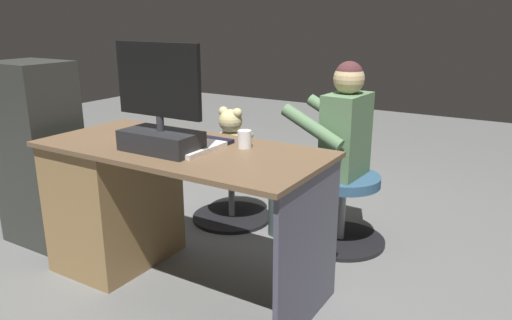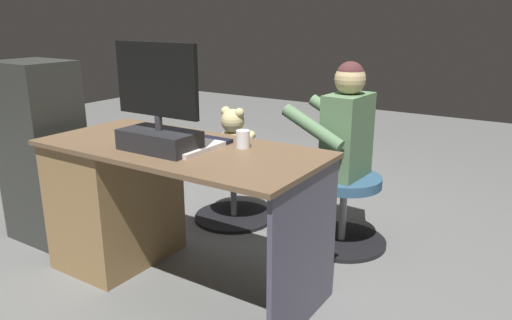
# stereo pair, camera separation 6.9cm
# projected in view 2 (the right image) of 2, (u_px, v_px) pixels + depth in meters

# --- Properties ---
(ground_plane) EXTENTS (10.00, 10.00, 0.00)m
(ground_plane) POSITION_uv_depth(u_px,v_px,m) (227.00, 252.00, 2.96)
(ground_plane) COLOR slate
(desk) EXTENTS (1.48, 0.68, 0.75)m
(desk) POSITION_uv_depth(u_px,v_px,m) (128.00, 197.00, 2.74)
(desk) COLOR brown
(desk) RESTS_ON ground_plane
(monitor) EXTENTS (0.48, 0.21, 0.51)m
(monitor) POSITION_uv_depth(u_px,v_px,m) (158.00, 119.00, 2.31)
(monitor) COLOR #242528
(monitor) RESTS_ON desk
(keyboard) EXTENTS (0.42, 0.14, 0.02)m
(keyboard) POSITION_uv_depth(u_px,v_px,m) (193.00, 138.00, 2.54)
(keyboard) COLOR black
(keyboard) RESTS_ON desk
(computer_mouse) EXTENTS (0.06, 0.10, 0.04)m
(computer_mouse) POSITION_uv_depth(u_px,v_px,m) (150.00, 129.00, 2.71)
(computer_mouse) COLOR #281D27
(computer_mouse) RESTS_ON desk
(cup) EXTENTS (0.07, 0.07, 0.09)m
(cup) POSITION_uv_depth(u_px,v_px,m) (243.00, 139.00, 2.39)
(cup) COLOR white
(cup) RESTS_ON desk
(tv_remote) EXTENTS (0.05, 0.15, 0.02)m
(tv_remote) POSITION_uv_depth(u_px,v_px,m) (137.00, 139.00, 2.53)
(tv_remote) COLOR black
(tv_remote) RESTS_ON desk
(notebook_binder) EXTENTS (0.22, 0.30, 0.02)m
(notebook_binder) POSITION_uv_depth(u_px,v_px,m) (189.00, 147.00, 2.37)
(notebook_binder) COLOR silver
(notebook_binder) RESTS_ON desk
(office_chair_teddy) EXTENTS (0.55, 0.55, 0.44)m
(office_chair_teddy) POSITION_uv_depth(u_px,v_px,m) (234.00, 185.00, 3.38)
(office_chair_teddy) COLOR black
(office_chair_teddy) RESTS_ON ground_plane
(teddy_bear) EXTENTS (0.24, 0.24, 0.35)m
(teddy_bear) POSITION_uv_depth(u_px,v_px,m) (234.00, 135.00, 3.29)
(teddy_bear) COLOR tan
(teddy_bear) RESTS_ON office_chair_teddy
(visitor_chair) EXTENTS (0.55, 0.55, 0.44)m
(visitor_chair) POSITION_uv_depth(u_px,v_px,m) (343.00, 205.00, 3.01)
(visitor_chair) COLOR black
(visitor_chair) RESTS_ON ground_plane
(person) EXTENTS (0.58, 0.50, 1.13)m
(person) POSITION_uv_depth(u_px,v_px,m) (331.00, 140.00, 2.94)
(person) COLOR #577953
(person) RESTS_ON ground_plane
(equipment_rack) EXTENTS (0.44, 0.36, 1.12)m
(equipment_rack) POSITION_uv_depth(u_px,v_px,m) (42.00, 152.00, 3.03)
(equipment_rack) COLOR #30322E
(equipment_rack) RESTS_ON ground_plane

